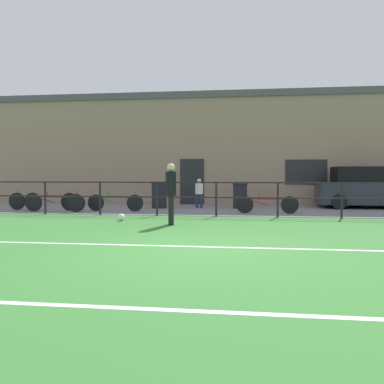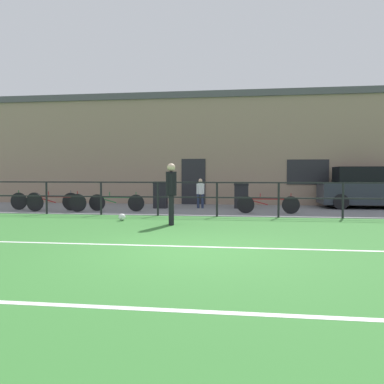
# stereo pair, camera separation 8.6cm
# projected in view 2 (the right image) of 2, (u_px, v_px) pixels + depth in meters

# --- Properties ---
(ground) EXTENTS (60.00, 44.00, 0.04)m
(ground) POSITION_uv_depth(u_px,v_px,m) (192.00, 252.00, 7.37)
(ground) COLOR #387A33
(field_line_touchline) EXTENTS (36.00, 0.11, 0.00)m
(field_line_touchline) POSITION_uv_depth(u_px,v_px,m) (195.00, 247.00, 7.79)
(field_line_touchline) COLOR white
(field_line_touchline) RESTS_ON ground
(field_line_hash) EXTENTS (36.00, 0.11, 0.00)m
(field_line_hash) POSITION_uv_depth(u_px,v_px,m) (149.00, 309.00, 4.18)
(field_line_hash) COLOR white
(field_line_hash) RESTS_ON ground
(pavement_strip) EXTENTS (48.00, 5.00, 0.02)m
(pavement_strip) POSITION_uv_depth(u_px,v_px,m) (222.00, 210.00, 15.77)
(pavement_strip) COLOR slate
(pavement_strip) RESTS_ON ground
(perimeter_fence) EXTENTS (36.07, 0.07, 1.15)m
(perimeter_fence) POSITION_uv_depth(u_px,v_px,m) (217.00, 194.00, 13.27)
(perimeter_fence) COLOR black
(perimeter_fence) RESTS_ON ground
(clubhouse_facade) EXTENTS (28.00, 2.56, 5.17)m
(clubhouse_facade) POSITION_uv_depth(u_px,v_px,m) (227.00, 149.00, 19.32)
(clubhouse_facade) COLOR gray
(clubhouse_facade) RESTS_ON ground
(player_goalkeeper) EXTENTS (0.30, 0.46, 1.70)m
(player_goalkeeper) POSITION_uv_depth(u_px,v_px,m) (171.00, 190.00, 11.12)
(player_goalkeeper) COLOR black
(player_goalkeeper) RESTS_ON ground
(soccer_ball_match) EXTENTS (0.21, 0.21, 0.21)m
(soccer_ball_match) POSITION_uv_depth(u_px,v_px,m) (122.00, 217.00, 12.11)
(soccer_ball_match) COLOR white
(soccer_ball_match) RESTS_ON ground
(spectator_child) EXTENTS (0.33, 0.21, 1.20)m
(spectator_child) POSITION_uv_depth(u_px,v_px,m) (200.00, 191.00, 16.26)
(spectator_child) COLOR #232D4C
(spectator_child) RESTS_ON pavement_strip
(parked_car_red) EXTENTS (4.11, 1.84, 1.69)m
(parked_car_red) POSITION_uv_depth(u_px,v_px,m) (371.00, 189.00, 16.36)
(parked_car_red) COLOR #282D38
(parked_car_red) RESTS_ON pavement_strip
(bicycle_parked_0) EXTENTS (2.14, 0.04, 0.73)m
(bicycle_parked_0) POSITION_uv_depth(u_px,v_px,m) (116.00, 202.00, 15.01)
(bicycle_parked_0) COLOR black
(bicycle_parked_0) RESTS_ON pavement_strip
(bicycle_parked_1) EXTENTS (2.18, 0.04, 0.72)m
(bicycle_parked_1) POSITION_uv_depth(u_px,v_px,m) (268.00, 204.00, 14.10)
(bicycle_parked_1) COLOR black
(bicycle_parked_1) RESTS_ON pavement_strip
(bicycle_parked_2) EXTENTS (2.33, 0.04, 0.76)m
(bicycle_parked_2) POSITION_uv_depth(u_px,v_px,m) (56.00, 202.00, 14.81)
(bicycle_parked_2) COLOR black
(bicycle_parked_2) RESTS_ON pavement_strip
(bicycle_parked_4) EXTENTS (2.16, 0.04, 0.77)m
(bicycle_parked_4) POSITION_uv_depth(u_px,v_px,m) (52.00, 201.00, 15.35)
(bicycle_parked_4) COLOR black
(bicycle_parked_4) RESTS_ON pavement_strip
(trash_bin_0) EXTENTS (0.55, 0.47, 1.08)m
(trash_bin_0) POSITION_uv_depth(u_px,v_px,m) (160.00, 195.00, 16.35)
(trash_bin_0) COLOR black
(trash_bin_0) RESTS_ON pavement_strip
(trash_bin_1) EXTENTS (0.59, 0.50, 1.01)m
(trash_bin_1) POSITION_uv_depth(u_px,v_px,m) (241.00, 196.00, 16.28)
(trash_bin_1) COLOR black
(trash_bin_1) RESTS_ON pavement_strip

